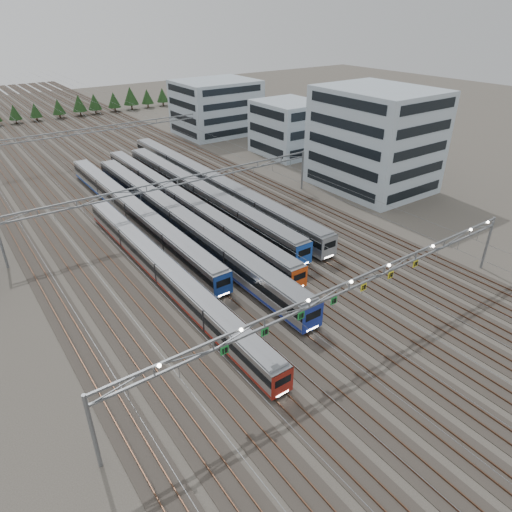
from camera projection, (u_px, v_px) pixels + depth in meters
ground at (343, 339)px, 52.03m from camera, size 400.00×400.00×0.00m
track_bed at (77, 141)px, 122.64m from camera, size 54.00×260.00×5.42m
train_a at (164, 272)px, 61.52m from camera, size 2.61×51.54×3.39m
train_b at (133, 211)px, 79.21m from camera, size 2.86×59.29×3.73m
train_c at (179, 220)px, 75.53m from camera, size 3.06×66.76×3.99m
train_d at (182, 202)px, 83.25m from camera, size 2.73×66.37×3.55m
train_e at (201, 194)px, 86.05m from camera, size 3.08×59.54×4.01m
train_f at (212, 184)px, 90.97m from camera, size 3.10×67.87×4.05m
gantry_near at (349, 288)px, 48.51m from camera, size 56.36×0.61×8.08m
gantry_mid at (178, 187)px, 77.49m from camera, size 56.36×0.36×8.00m
gantry_far at (92, 134)px, 109.58m from camera, size 56.36×0.36×8.00m
depot_bldg_south at (375, 140)px, 91.38m from camera, size 18.00×22.00×19.77m
depot_bldg_mid at (289, 128)px, 114.72m from camera, size 14.00×16.00×12.92m
depot_bldg_north at (216, 107)px, 132.96m from camera, size 22.00×18.00×14.92m
treeline at (47, 107)px, 150.35m from camera, size 100.10×5.60×7.02m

